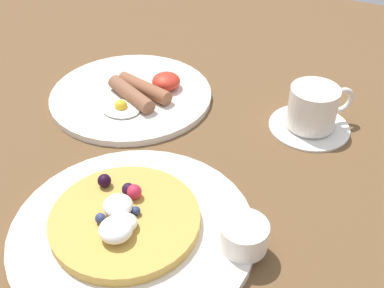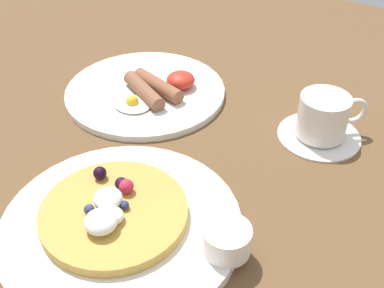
{
  "view_description": "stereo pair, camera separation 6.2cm",
  "coord_description": "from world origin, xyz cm",
  "px_view_note": "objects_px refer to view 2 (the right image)",
  "views": [
    {
      "loc": [
        26.11,
        -46.12,
        42.95
      ],
      "look_at": [
        5.14,
        -1.11,
        4.0
      ],
      "focal_mm": 44.67,
      "sensor_mm": 36.0,
      "label": 1
    },
    {
      "loc": [
        31.57,
        -43.15,
        42.95
      ],
      "look_at": [
        5.14,
        -1.11,
        4.0
      ],
      "focal_mm": 44.67,
      "sensor_mm": 36.0,
      "label": 2
    }
  ],
  "objects_px": {
    "coffee_cup": "(324,115)",
    "breakfast_plate": "(145,92)",
    "pancake_plate": "(121,225)",
    "syrup_ramekin": "(227,239)",
    "coffee_saucer": "(319,135)"
  },
  "relations": [
    {
      "from": "coffee_cup",
      "to": "breakfast_plate",
      "type": "bearing_deg",
      "value": -171.54
    },
    {
      "from": "pancake_plate",
      "to": "breakfast_plate",
      "type": "bearing_deg",
      "value": 121.19
    },
    {
      "from": "pancake_plate",
      "to": "breakfast_plate",
      "type": "height_order",
      "value": "pancake_plate"
    },
    {
      "from": "pancake_plate",
      "to": "syrup_ramekin",
      "type": "xyz_separation_m",
      "value": [
        0.12,
        0.03,
        0.02
      ]
    },
    {
      "from": "breakfast_plate",
      "to": "coffee_cup",
      "type": "distance_m",
      "value": 0.3
    },
    {
      "from": "syrup_ramekin",
      "to": "breakfast_plate",
      "type": "bearing_deg",
      "value": 140.91
    },
    {
      "from": "coffee_saucer",
      "to": "coffee_cup",
      "type": "distance_m",
      "value": 0.04
    },
    {
      "from": "syrup_ramekin",
      "to": "pancake_plate",
      "type": "bearing_deg",
      "value": -166.74
    },
    {
      "from": "breakfast_plate",
      "to": "pancake_plate",
      "type": "bearing_deg",
      "value": -58.81
    },
    {
      "from": "syrup_ramekin",
      "to": "breakfast_plate",
      "type": "relative_size",
      "value": 0.2
    },
    {
      "from": "syrup_ramekin",
      "to": "breakfast_plate",
      "type": "height_order",
      "value": "syrup_ramekin"
    },
    {
      "from": "syrup_ramekin",
      "to": "coffee_saucer",
      "type": "distance_m",
      "value": 0.27
    },
    {
      "from": "syrup_ramekin",
      "to": "coffee_cup",
      "type": "relative_size",
      "value": 0.6
    },
    {
      "from": "pancake_plate",
      "to": "syrup_ramekin",
      "type": "bearing_deg",
      "value": 13.26
    },
    {
      "from": "syrup_ramekin",
      "to": "coffee_cup",
      "type": "bearing_deg",
      "value": 87.81
    }
  ]
}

